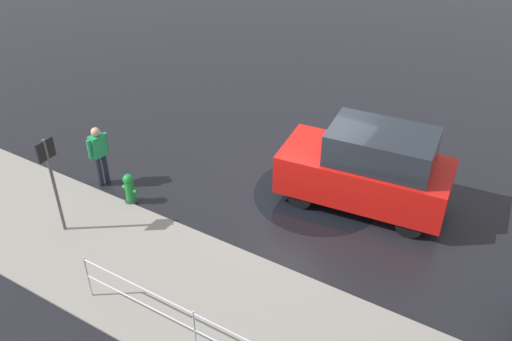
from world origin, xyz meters
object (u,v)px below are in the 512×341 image
at_px(moving_hatchback, 369,169).
at_px(pedestrian, 99,151).
at_px(fire_hydrant, 130,189).
at_px(sign_post, 51,173).

xyz_separation_m(moving_hatchback, pedestrian, (5.94, 2.60, -0.07)).
relative_size(fire_hydrant, sign_post, 0.33).
bearing_deg(moving_hatchback, sign_post, 39.16).
relative_size(moving_hatchback, pedestrian, 2.52).
bearing_deg(pedestrian, fire_hydrant, 167.96).
relative_size(fire_hydrant, pedestrian, 0.50).
height_order(fire_hydrant, sign_post, sign_post).
height_order(moving_hatchback, fire_hydrant, moving_hatchback).
relative_size(pedestrian, sign_post, 0.68).
height_order(fire_hydrant, pedestrian, pedestrian).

